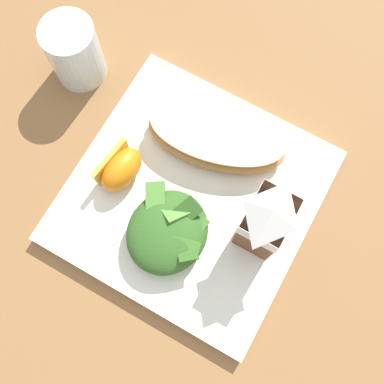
{
  "coord_description": "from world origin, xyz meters",
  "views": [
    {
      "loc": [
        0.13,
        0.07,
        0.56
      ],
      "look_at": [
        0.0,
        0.0,
        0.03
      ],
      "focal_mm": 44.16,
      "sensor_mm": 36.0,
      "label": 1
    }
  ],
  "objects_px": {
    "cheesy_pizza_bread": "(216,137)",
    "drinking_clear_cup": "(74,52)",
    "orange_wedge_front": "(120,169)",
    "milk_carton": "(266,222)",
    "white_plate": "(192,196)",
    "green_salad_pile": "(167,232)"
  },
  "relations": [
    {
      "from": "cheesy_pizza_bread",
      "to": "drinking_clear_cup",
      "type": "bearing_deg",
      "value": -92.67
    },
    {
      "from": "orange_wedge_front",
      "to": "milk_carton",
      "type": "bearing_deg",
      "value": 95.41
    },
    {
      "from": "white_plate",
      "to": "green_salad_pile",
      "type": "height_order",
      "value": "green_salad_pile"
    },
    {
      "from": "drinking_clear_cup",
      "to": "green_salad_pile",
      "type": "bearing_deg",
      "value": 57.02
    },
    {
      "from": "orange_wedge_front",
      "to": "drinking_clear_cup",
      "type": "bearing_deg",
      "value": -128.2
    },
    {
      "from": "green_salad_pile",
      "to": "drinking_clear_cup",
      "type": "distance_m",
      "value": 0.25
    },
    {
      "from": "cheesy_pizza_bread",
      "to": "orange_wedge_front",
      "type": "height_order",
      "value": "orange_wedge_front"
    },
    {
      "from": "cheesy_pizza_bread",
      "to": "orange_wedge_front",
      "type": "bearing_deg",
      "value": -41.03
    },
    {
      "from": "green_salad_pile",
      "to": "drinking_clear_cup",
      "type": "relative_size",
      "value": 1.14
    },
    {
      "from": "white_plate",
      "to": "orange_wedge_front",
      "type": "bearing_deg",
      "value": -77.64
    },
    {
      "from": "orange_wedge_front",
      "to": "drinking_clear_cup",
      "type": "distance_m",
      "value": 0.16
    },
    {
      "from": "cheesy_pizza_bread",
      "to": "orange_wedge_front",
      "type": "relative_size",
      "value": 2.85
    },
    {
      "from": "orange_wedge_front",
      "to": "cheesy_pizza_bread",
      "type": "bearing_deg",
      "value": 138.97
    },
    {
      "from": "milk_carton",
      "to": "orange_wedge_front",
      "type": "height_order",
      "value": "milk_carton"
    },
    {
      "from": "cheesy_pizza_bread",
      "to": "green_salad_pile",
      "type": "relative_size",
      "value": 1.83
    },
    {
      "from": "white_plate",
      "to": "cheesy_pizza_bread",
      "type": "distance_m",
      "value": 0.08
    },
    {
      "from": "white_plate",
      "to": "orange_wedge_front",
      "type": "relative_size",
      "value": 4.35
    },
    {
      "from": "orange_wedge_front",
      "to": "drinking_clear_cup",
      "type": "height_order",
      "value": "drinking_clear_cup"
    },
    {
      "from": "cheesy_pizza_bread",
      "to": "orange_wedge_front",
      "type": "xyz_separation_m",
      "value": [
        0.09,
        -0.08,
        0.0
      ]
    },
    {
      "from": "cheesy_pizza_bread",
      "to": "green_salad_pile",
      "type": "bearing_deg",
      "value": 2.97
    },
    {
      "from": "drinking_clear_cup",
      "to": "cheesy_pizza_bread",
      "type": "bearing_deg",
      "value": 87.33
    },
    {
      "from": "white_plate",
      "to": "green_salad_pile",
      "type": "xyz_separation_m",
      "value": [
        0.06,
        -0.0,
        0.03
      ]
    }
  ]
}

